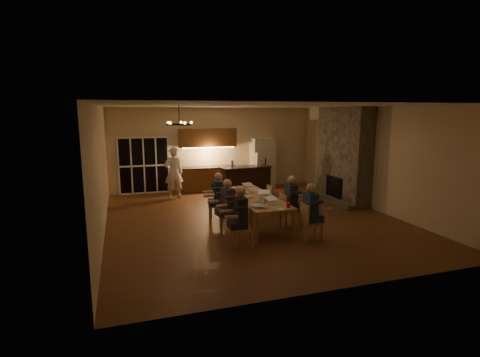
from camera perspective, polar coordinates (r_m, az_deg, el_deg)
The scene contains 45 objects.
floor at distance 10.80m, azimuth 1.91°, elevation -6.21°, with size 9.00×9.00×0.00m, color brown.
back_wall at distance 14.76m, azimuth -3.99°, elevation 4.56°, with size 8.00×0.04×3.20m, color beige.
left_wall at distance 9.87m, azimuth -20.59°, elevation 1.09°, with size 0.04×9.00×3.20m, color beige.
right_wall at distance 12.40m, azimuth 19.75°, elevation 2.89°, with size 0.04×9.00×3.20m, color beige.
ceiling at distance 10.36m, azimuth 2.02°, elevation 11.14°, with size 8.00×9.00×0.04m, color white.
french_doors at distance 14.38m, azimuth -14.42°, elevation 1.90°, with size 1.86×0.08×2.10m, color black.
fireplace at distance 13.19m, azimuth 15.48°, elevation 3.53°, with size 0.58×2.50×3.20m, color #6F6857.
kitchenette at distance 14.43m, azimuth -4.83°, elevation 2.82°, with size 2.24×0.68×2.40m, color brown, non-canonical shape.
refrigerator at distance 15.05m, azimuth 3.42°, elevation 2.37°, with size 0.90×0.68×2.00m, color beige.
dining_table at distance 10.30m, azimuth 2.22°, elevation -4.85°, with size 1.10×3.06×0.75m, color tan.
bar_island at distance 13.62m, azimuth 0.87°, elevation -0.40°, with size 1.84×0.68×1.08m, color black.
chair_left_near at distance 8.55m, azimuth 0.48°, elevation -7.54°, with size 0.44×0.44×0.89m, color tan, non-canonical shape.
chair_left_mid at distance 9.61m, azimuth -1.83°, elevation -5.53°, with size 0.44×0.44×0.89m, color tan, non-canonical shape.
chair_left_far at distance 10.57m, azimuth -3.57°, elevation -4.08°, with size 0.44×0.44×0.89m, color tan, non-canonical shape.
chair_right_near at distance 9.17m, azimuth 10.90°, elevation -6.50°, with size 0.44×0.44×0.89m, color tan, non-canonical shape.
chair_right_mid at distance 10.14m, azimuth 7.57°, elevation -4.78°, with size 0.44×0.44×0.89m, color tan, non-canonical shape.
chair_right_far at distance 11.21m, azimuth 5.51°, elevation -3.28°, with size 0.44×0.44×0.89m, color tan, non-canonical shape.
person_left_near at distance 8.51m, azimuth 0.12°, elevation -5.90°, with size 0.60×0.60×1.38m, color #262931, non-canonical shape.
person_right_near at distance 9.13m, azimuth 10.66°, elevation -4.97°, with size 0.60×0.60×1.38m, color #1E304C, non-canonical shape.
person_left_mid at distance 9.50m, azimuth -1.92°, elevation -4.19°, with size 0.60×0.60×1.38m, color #383E43, non-canonical shape.
person_right_mid at distance 10.06m, azimuth 7.80°, elevation -3.46°, with size 0.60×0.60×1.38m, color #262931, non-canonical shape.
person_left_far at distance 10.52m, azimuth -3.30°, elevation -2.77°, with size 0.60×0.60×1.38m, color #1E304C, non-canonical shape.
standing_person at distance 13.41m, azimuth -10.07°, elevation 0.88°, with size 0.67×0.44×1.82m, color silver.
chandelier at distance 8.94m, azimuth -9.24°, elevation 8.14°, with size 0.60×0.60×0.03m, color black.
laptop_a at distance 9.16m, azimuth 3.21°, elevation -3.63°, with size 0.32×0.28×0.23m, color silver, non-canonical shape.
laptop_b at distance 9.46m, azimuth 5.22°, elevation -3.21°, with size 0.32×0.28×0.23m, color silver, non-canonical shape.
laptop_c at distance 10.13m, azimuth 0.95°, elevation -2.27°, with size 0.32×0.28×0.23m, color silver, non-canonical shape.
laptop_d at distance 10.19m, azimuth 3.63°, elevation -2.22°, with size 0.32×0.28×0.23m, color silver, non-canonical shape.
laptop_e at distance 11.10m, azimuth -0.64°, elevation -1.16°, with size 0.32×0.28×0.23m, color silver, non-canonical shape.
laptop_f at distance 11.22m, azimuth 1.52°, elevation -1.04°, with size 0.32×0.28×0.23m, color silver, non-canonical shape.
mug_front at distance 9.73m, azimuth 3.24°, elevation -3.19°, with size 0.09×0.09×0.10m, color white.
mug_mid at distance 10.78m, azimuth 1.49°, elevation -1.84°, with size 0.08×0.08×0.10m, color white.
mug_back at distance 10.84m, azimuth -0.96°, elevation -1.77°, with size 0.07×0.07×0.10m, color white.
redcup_near at distance 9.16m, azimuth 7.39°, elevation -4.05°, with size 0.10×0.10×0.12m, color #BA150C.
redcup_mid at distance 10.35m, azimuth -0.87°, elevation -2.29°, with size 0.09×0.09×0.12m, color #BA150C.
redcup_far at distance 11.51m, azimuth 0.89°, elevation -1.01°, with size 0.08×0.08×0.12m, color #BA150C.
can_silver at distance 9.50m, azimuth 3.88°, elevation -3.47°, with size 0.06×0.06×0.12m, color #B2B2B7.
can_cola at distance 11.48m, azimuth -0.85°, elevation -1.05°, with size 0.07×0.07×0.12m, color #3F0F0C.
can_right at distance 10.58m, azimuth 3.67°, elevation -2.05°, with size 0.06×0.06×0.12m, color #B2B2B7.
plate_near at distance 9.77m, azimuth 5.20°, elevation -3.41°, with size 0.22×0.22×0.02m, color white.
plate_left at distance 9.27m, azimuth 2.19°, elevation -4.11°, with size 0.22×0.22×0.02m, color white.
plate_far at distance 11.06m, azimuth 2.83°, elevation -1.76°, with size 0.23×0.23×0.02m, color white.
notepad at distance 8.96m, azimuth 6.30°, elevation -4.70°, with size 0.15×0.21×0.01m, color white.
bar_bottle at distance 13.32m, azimuth -1.17°, elevation 2.23°, with size 0.08×0.08×0.24m, color #99999E.
bar_blender at distance 13.77m, azimuth 2.76°, elevation 2.97°, with size 0.15×0.15×0.47m, color silver.
Camera 1 is at (-3.51, -9.75, 3.06)m, focal length 28.00 mm.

